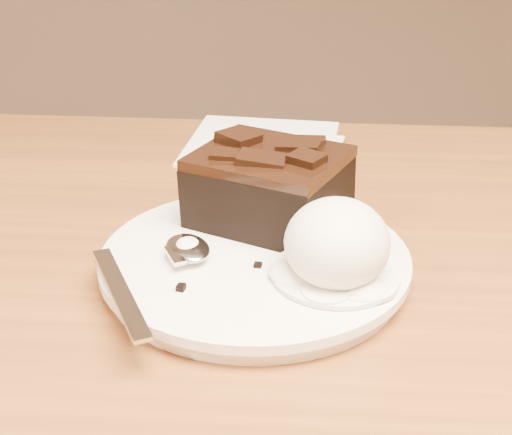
# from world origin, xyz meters

# --- Properties ---
(plate) EXTENTS (0.21, 0.21, 0.02)m
(plate) POSITION_xyz_m (-0.11, 0.08, 0.76)
(plate) COLOR white
(plate) RESTS_ON dining_table
(brownie) EXTENTS (0.13, 0.12, 0.05)m
(brownie) POSITION_xyz_m (-0.10, 0.13, 0.79)
(brownie) COLOR black
(brownie) RESTS_ON plate
(ice_cream_scoop) EXTENTS (0.07, 0.07, 0.06)m
(ice_cream_scoop) POSITION_xyz_m (-0.05, 0.05, 0.79)
(ice_cream_scoop) COLOR white
(ice_cream_scoop) RESTS_ON plate
(melt_puddle) EXTENTS (0.08, 0.08, 0.00)m
(melt_puddle) POSITION_xyz_m (-0.05, 0.05, 0.77)
(melt_puddle) COLOR silver
(melt_puddle) RESTS_ON plate
(spoon) EXTENTS (0.10, 0.16, 0.01)m
(spoon) POSITION_xyz_m (-0.15, 0.07, 0.77)
(spoon) COLOR silver
(spoon) RESTS_ON plate
(napkin) EXTENTS (0.15, 0.15, 0.01)m
(napkin) POSITION_xyz_m (-0.12, 0.33, 0.75)
(napkin) COLOR white
(napkin) RESTS_ON dining_table
(crumb_a) EXTENTS (0.01, 0.01, 0.00)m
(crumb_a) POSITION_xyz_m (-0.15, 0.03, 0.77)
(crumb_a) COLOR black
(crumb_a) RESTS_ON plate
(crumb_b) EXTENTS (0.01, 0.01, 0.00)m
(crumb_b) POSITION_xyz_m (-0.11, 0.06, 0.77)
(crumb_b) COLOR black
(crumb_b) RESTS_ON plate
(crumb_c) EXTENTS (0.01, 0.01, 0.00)m
(crumb_c) POSITION_xyz_m (-0.07, 0.10, 0.77)
(crumb_c) COLOR black
(crumb_c) RESTS_ON plate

